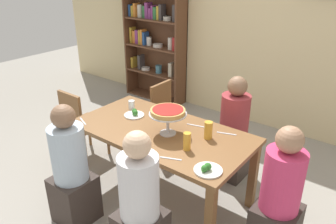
# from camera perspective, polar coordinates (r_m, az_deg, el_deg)

# --- Properties ---
(ground_plane) EXTENTS (12.00, 12.00, 0.00)m
(ground_plane) POSITION_cam_1_polar(r_m,az_deg,el_deg) (3.52, -1.03, -13.83)
(ground_plane) COLOR gray
(rear_partition) EXTENTS (8.00, 0.12, 2.80)m
(rear_partition) POSITION_cam_1_polar(r_m,az_deg,el_deg) (4.74, 16.29, 14.11)
(rear_partition) COLOR beige
(rear_partition) RESTS_ON ground_plane
(dining_table) EXTENTS (1.70, 0.89, 0.74)m
(dining_table) POSITION_cam_1_polar(r_m,az_deg,el_deg) (3.16, -1.12, -4.53)
(dining_table) COLOR brown
(dining_table) RESTS_ON ground_plane
(bookshelf) EXTENTS (1.10, 0.30, 2.21)m
(bookshelf) POSITION_cam_1_polar(r_m,az_deg,el_deg) (5.52, -2.26, 13.92)
(bookshelf) COLOR brown
(bookshelf) RESTS_ON ground_plane
(diner_near_right) EXTENTS (0.34, 0.34, 1.15)m
(diner_near_right) POSITION_cam_1_polar(r_m,az_deg,el_deg) (2.60, -4.85, -16.34)
(diner_near_right) COLOR #382D28
(diner_near_right) RESTS_ON ground_plane
(diner_near_left) EXTENTS (0.34, 0.34, 1.15)m
(diner_near_left) POSITION_cam_1_polar(r_m,az_deg,el_deg) (3.06, -16.26, -10.21)
(diner_near_left) COLOR #382D28
(diner_near_left) RESTS_ON ground_plane
(diner_far_right) EXTENTS (0.34, 0.34, 1.15)m
(diner_far_right) POSITION_cam_1_polar(r_m,az_deg,el_deg) (3.61, 11.12, -3.95)
(diner_far_right) COLOR #382D28
(diner_far_right) RESTS_ON ground_plane
(diner_head_east) EXTENTS (0.34, 0.34, 1.15)m
(diner_head_east) POSITION_cam_1_polar(r_m,az_deg,el_deg) (2.78, 18.50, -14.65)
(diner_head_east) COLOR #382D28
(diner_head_east) RESTS_ON ground_plane
(chair_far_left) EXTENTS (0.40, 0.40, 0.87)m
(chair_far_left) POSITION_cam_1_polar(r_m,az_deg,el_deg) (4.00, 0.04, -0.55)
(chair_far_left) COLOR brown
(chair_far_left) RESTS_ON ground_plane
(chair_head_west) EXTENTS (0.40, 0.40, 0.87)m
(chair_head_west) POSITION_cam_1_polar(r_m,az_deg,el_deg) (3.98, -14.87, -1.60)
(chair_head_west) COLOR brown
(chair_head_west) RESTS_ON ground_plane
(deep_dish_pizza_stand) EXTENTS (0.34, 0.34, 0.25)m
(deep_dish_pizza_stand) POSITION_cam_1_polar(r_m,az_deg,el_deg) (2.96, -0.03, -0.20)
(deep_dish_pizza_stand) COLOR silver
(deep_dish_pizza_stand) RESTS_ON dining_table
(salad_plate_near_diner) EXTENTS (0.22, 0.22, 0.07)m
(salad_plate_near_diner) POSITION_cam_1_polar(r_m,az_deg,el_deg) (2.55, 6.78, -9.75)
(salad_plate_near_diner) COLOR white
(salad_plate_near_diner) RESTS_ON dining_table
(salad_plate_far_diner) EXTENTS (0.21, 0.21, 0.07)m
(salad_plate_far_diner) POSITION_cam_1_polar(r_m,az_deg,el_deg) (3.40, -5.81, -0.34)
(salad_plate_far_diner) COLOR white
(salad_plate_far_diner) RESTS_ON dining_table
(beer_glass_amber_tall) EXTENTS (0.06, 0.06, 0.16)m
(beer_glass_amber_tall) POSITION_cam_1_polar(r_m,az_deg,el_deg) (2.77, 3.28, -5.06)
(beer_glass_amber_tall) COLOR gold
(beer_glass_amber_tall) RESTS_ON dining_table
(beer_glass_amber_short) EXTENTS (0.07, 0.07, 0.16)m
(beer_glass_amber_short) POSITION_cam_1_polar(r_m,az_deg,el_deg) (2.96, 6.96, -3.11)
(beer_glass_amber_short) COLOR gold
(beer_glass_amber_short) RESTS_ON dining_table
(water_glass_clear_near) EXTENTS (0.07, 0.07, 0.09)m
(water_glass_clear_near) POSITION_cam_1_polar(r_m,az_deg,el_deg) (3.55, -6.28, 1.25)
(water_glass_clear_near) COLOR white
(water_glass_clear_near) RESTS_ON dining_table
(cutlery_fork_near) EXTENTS (0.17, 0.08, 0.00)m
(cutlery_fork_near) POSITION_cam_1_polar(r_m,az_deg,el_deg) (3.38, -14.44, -1.54)
(cutlery_fork_near) COLOR silver
(cutlery_fork_near) RESTS_ON dining_table
(cutlery_knife_near) EXTENTS (0.18, 0.07, 0.00)m
(cutlery_knife_near) POSITION_cam_1_polar(r_m,az_deg,el_deg) (3.09, 10.04, -3.67)
(cutlery_knife_near) COLOR silver
(cutlery_knife_near) RESTS_ON dining_table
(cutlery_fork_far) EXTENTS (0.17, 0.08, 0.00)m
(cutlery_fork_far) POSITION_cam_1_polar(r_m,az_deg,el_deg) (2.68, 0.47, -8.01)
(cutlery_fork_far) COLOR silver
(cutlery_fork_far) RESTS_ON dining_table
(cutlery_knife_far) EXTENTS (0.18, 0.06, 0.00)m
(cutlery_knife_far) POSITION_cam_1_polar(r_m,az_deg,el_deg) (3.20, 4.82, -2.34)
(cutlery_knife_far) COLOR silver
(cutlery_knife_far) RESTS_ON dining_table
(cutlery_spare_fork) EXTENTS (0.18, 0.06, 0.00)m
(cutlery_spare_fork) POSITION_cam_1_polar(r_m,az_deg,el_deg) (2.91, -5.01, -5.30)
(cutlery_spare_fork) COLOR silver
(cutlery_spare_fork) RESTS_ON dining_table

